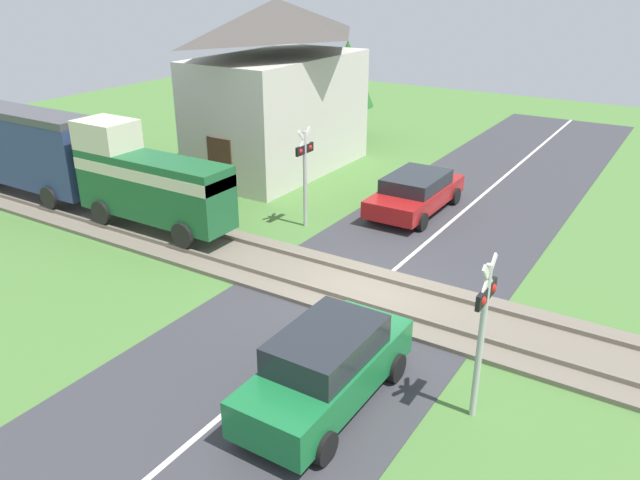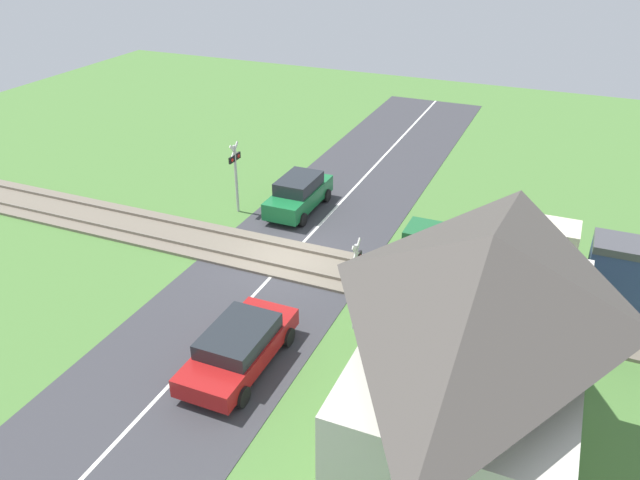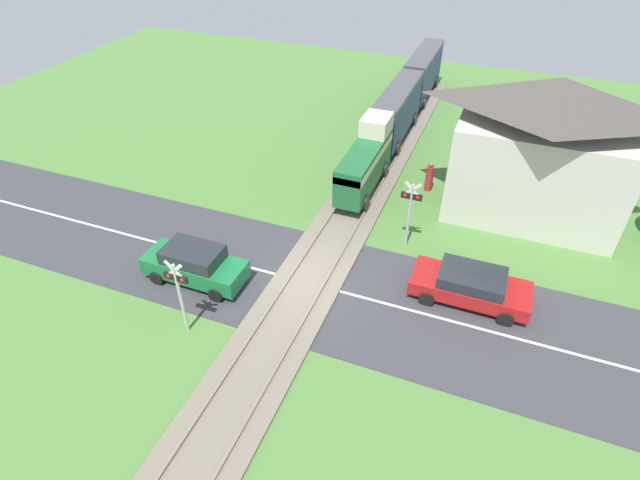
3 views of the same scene
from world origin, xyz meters
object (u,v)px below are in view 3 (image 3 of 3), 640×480
Objects in this scene: car_far_side at (470,285)px; crossing_signal_west_approach at (178,288)px; train at (401,106)px; station_building at (542,154)px; car_near_crossing at (195,264)px; crossing_signal_east_approach at (410,206)px; pedestrian_by_station at (429,177)px.

crossing_signal_west_approach is at bearing -149.96° from car_far_side.
car_far_side is 10.80m from crossing_signal_west_approach.
station_building reaches higher than train.
station_building reaches higher than car_near_crossing.
crossing_signal_east_approach is at bearing -137.19° from station_building.
station_building is at bearing -7.04° from pedestrian_by_station.
pedestrian_by_station is at bearing 172.96° from station_building.
car_near_crossing is 3.01m from crossing_signal_west_approach.
station_building is (1.69, 6.90, 2.55)m from car_far_side.
train is 18.89m from crossing_signal_west_approach.
crossing_signal_east_approach is at bearing 51.70° from crossing_signal_west_approach.
train is at bearing 106.03° from crossing_signal_east_approach.
car_far_side is 1.38× the size of crossing_signal_west_approach.
crossing_signal_east_approach reaches higher than car_near_crossing.
train is at bearing 80.56° from crossing_signal_west_approach.
car_near_crossing reaches higher than pedestrian_by_station.
crossing_signal_east_approach is at bearing -89.68° from pedestrian_by_station.
station_building reaches higher than crossing_signal_east_approach.
station_building is (10.96, 12.26, 1.20)m from crossing_signal_west_approach.
crossing_signal_west_approach is at bearing -99.44° from train.
station_building reaches higher than crossing_signal_west_approach.
crossing_signal_east_approach is at bearing -73.97° from train.
crossing_signal_west_approach is at bearing -115.64° from pedestrian_by_station.
train is 10.22m from station_building.
car_near_crossing is at bearing -143.94° from crossing_signal_east_approach.
crossing_signal_east_approach is (6.20, 7.85, 0.00)m from crossing_signal_west_approach.
pedestrian_by_station is at bearing 90.32° from crossing_signal_east_approach.
car_near_crossing reaches higher than car_far_side.
car_near_crossing is at bearing -104.80° from train.
train is 11.23m from crossing_signal_east_approach.
car_near_crossing is at bearing -125.28° from pedestrian_by_station.
crossing_signal_west_approach is (-9.28, -5.36, 1.34)m from car_far_side.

